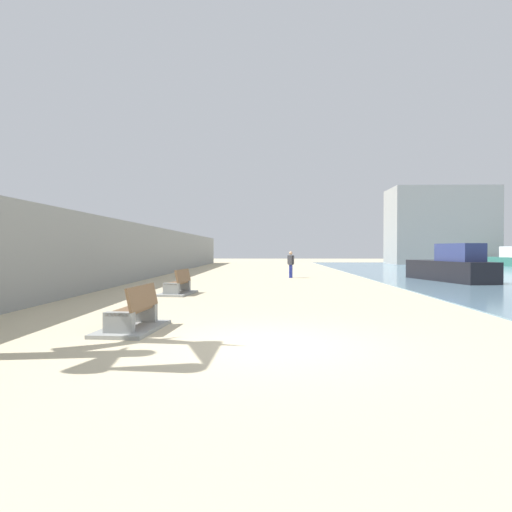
{
  "coord_description": "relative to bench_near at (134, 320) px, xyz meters",
  "views": [
    {
      "loc": [
        0.07,
        -8.22,
        1.75
      ],
      "look_at": [
        -0.5,
        12.25,
        1.45
      ],
      "focal_mm": 31.3,
      "sensor_mm": 36.0,
      "label": 1
    }
  ],
  "objects": [
    {
      "name": "bench_near",
      "position": [
        0.0,
        0.0,
        0.0
      ],
      "size": [
        1.25,
        2.17,
        0.98
      ],
      "color": "gray",
      "rests_on": "ground"
    },
    {
      "name": "ground_plane",
      "position": [
        2.84,
        16.7,
        -0.23
      ],
      "size": [
        120.0,
        120.0,
        0.0
      ],
      "primitive_type": "plane",
      "color": "#C6B793"
    },
    {
      "name": "boat_far_left",
      "position": [
        27.95,
        37.16,
        0.54
      ],
      "size": [
        3.24,
        7.43,
        2.04
      ],
      "color": "#337060",
      "rests_on": "water_bay"
    },
    {
      "name": "harbor_building",
      "position": [
        23.59,
        44.7,
        4.32
      ],
      "size": [
        12.0,
        6.0,
        9.11
      ],
      "primitive_type": "cube",
      "color": "#9E9E99",
      "rests_on": "ground"
    },
    {
      "name": "bench_far",
      "position": [
        -0.61,
        7.74,
        0.0
      ],
      "size": [
        1.34,
        2.21,
        0.98
      ],
      "color": "gray",
      "rests_on": "ground"
    },
    {
      "name": "person_walking",
      "position": [
        4.3,
        17.99,
        0.72
      ],
      "size": [
        0.4,
        0.4,
        1.64
      ],
      "color": "navy",
      "rests_on": "ground"
    },
    {
      "name": "boat_distant",
      "position": [
        12.83,
        14.93,
        0.56
      ],
      "size": [
        2.92,
        6.42,
        2.03
      ],
      "color": "black",
      "rests_on": "water_bay"
    },
    {
      "name": "seawall",
      "position": [
        -4.66,
        16.7,
        1.37
      ],
      "size": [
        0.8,
        64.0,
        3.2
      ],
      "primitive_type": "cube",
      "color": "gray",
      "rests_on": "ground"
    }
  ]
}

